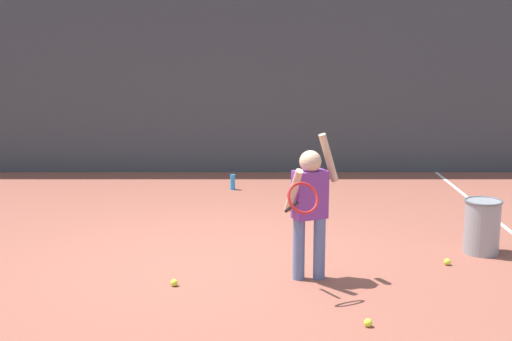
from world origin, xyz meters
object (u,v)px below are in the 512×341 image
object	(u,v)px
tennis_player	(307,203)
ball_hopper	(480,226)
tennis_ball_1	(366,323)
water_bottle	(231,182)
tennis_ball_3	(445,262)
tennis_ball_2	(172,283)

from	to	relation	value
tennis_player	ball_hopper	bearing A→B (deg)	0.44
ball_hopper	tennis_ball_1	size ratio (longest dim) A/B	8.52
water_bottle	tennis_ball_1	distance (m)	4.91
water_bottle	tennis_ball_3	distance (m)	3.98
water_bottle	tennis_ball_1	world-z (taller)	water_bottle
ball_hopper	tennis_ball_1	bearing A→B (deg)	-128.25
tennis_ball_1	tennis_ball_2	bearing A→B (deg)	151.35
ball_hopper	tennis_ball_2	bearing A→B (deg)	-162.55
tennis_player	tennis_ball_3	world-z (taller)	tennis_player
tennis_ball_2	water_bottle	bearing A→B (deg)	84.11
tennis_ball_2	tennis_ball_3	size ratio (longest dim) A/B	1.00
water_bottle	tennis_ball_3	bearing A→B (deg)	-56.21
tennis_ball_1	tennis_ball_2	size ratio (longest dim) A/B	1.00
tennis_ball_1	tennis_player	bearing A→B (deg)	110.16
tennis_ball_3	tennis_player	bearing A→B (deg)	-164.05
tennis_ball_3	water_bottle	bearing A→B (deg)	123.79
tennis_player	tennis_ball_3	size ratio (longest dim) A/B	20.46
ball_hopper	tennis_ball_1	distance (m)	2.36
tennis_ball_1	tennis_ball_3	xyz separation A→B (m)	(1.00, 1.45, 0.00)
tennis_player	ball_hopper	xyz separation A→B (m)	(1.84, 0.79, -0.44)
ball_hopper	tennis_ball_1	xyz separation A→B (m)	(-1.45, -1.84, -0.26)
water_bottle	tennis_ball_2	size ratio (longest dim) A/B	3.33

